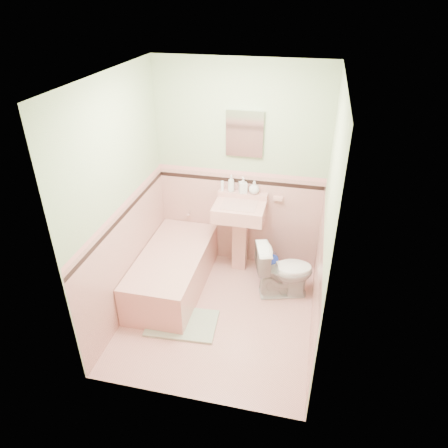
% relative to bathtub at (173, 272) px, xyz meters
% --- Properties ---
extents(floor, '(2.20, 2.20, 0.00)m').
position_rel_bathtub_xyz_m(floor, '(0.63, -0.33, -0.23)').
color(floor, '#D9998E').
rests_on(floor, ground).
extents(ceiling, '(2.20, 2.20, 0.00)m').
position_rel_bathtub_xyz_m(ceiling, '(0.63, -0.33, 2.27)').
color(ceiling, white).
rests_on(ceiling, ground).
extents(wall_back, '(2.50, 0.00, 2.50)m').
position_rel_bathtub_xyz_m(wall_back, '(0.63, 0.77, 1.02)').
color(wall_back, beige).
rests_on(wall_back, ground).
extents(wall_front, '(2.50, 0.00, 2.50)m').
position_rel_bathtub_xyz_m(wall_front, '(0.63, -1.43, 1.02)').
color(wall_front, beige).
rests_on(wall_front, ground).
extents(wall_left, '(0.00, 2.50, 2.50)m').
position_rel_bathtub_xyz_m(wall_left, '(-0.37, -0.33, 1.02)').
color(wall_left, beige).
rests_on(wall_left, ground).
extents(wall_right, '(0.00, 2.50, 2.50)m').
position_rel_bathtub_xyz_m(wall_right, '(1.63, -0.33, 1.02)').
color(wall_right, beige).
rests_on(wall_right, ground).
extents(wainscot_back, '(2.00, 0.00, 2.00)m').
position_rel_bathtub_xyz_m(wainscot_back, '(0.63, 0.76, 0.38)').
color(wainscot_back, '#DC9F93').
rests_on(wainscot_back, ground).
extents(wainscot_front, '(2.00, 0.00, 2.00)m').
position_rel_bathtub_xyz_m(wainscot_front, '(0.63, -1.42, 0.38)').
color(wainscot_front, '#DC9F93').
rests_on(wainscot_front, ground).
extents(wainscot_left, '(0.00, 2.20, 2.20)m').
position_rel_bathtub_xyz_m(wainscot_left, '(-0.36, -0.33, 0.38)').
color(wainscot_left, '#DC9F93').
rests_on(wainscot_left, ground).
extents(wainscot_right, '(0.00, 2.20, 2.20)m').
position_rel_bathtub_xyz_m(wainscot_right, '(1.62, -0.33, 0.38)').
color(wainscot_right, '#DC9F93').
rests_on(wainscot_right, ground).
extents(accent_back, '(2.00, 0.00, 2.00)m').
position_rel_bathtub_xyz_m(accent_back, '(0.63, 0.75, 0.90)').
color(accent_back, black).
rests_on(accent_back, ground).
extents(accent_front, '(2.00, 0.00, 2.00)m').
position_rel_bathtub_xyz_m(accent_front, '(0.63, -1.41, 0.90)').
color(accent_front, black).
rests_on(accent_front, ground).
extents(accent_left, '(0.00, 2.20, 2.20)m').
position_rel_bathtub_xyz_m(accent_left, '(-0.35, -0.33, 0.89)').
color(accent_left, black).
rests_on(accent_left, ground).
extents(accent_right, '(0.00, 2.20, 2.20)m').
position_rel_bathtub_xyz_m(accent_right, '(1.61, -0.33, 0.89)').
color(accent_right, black).
rests_on(accent_right, ground).
extents(cap_back, '(2.00, 0.00, 2.00)m').
position_rel_bathtub_xyz_m(cap_back, '(0.63, 0.75, 0.99)').
color(cap_back, '#D98F88').
rests_on(cap_back, ground).
extents(cap_front, '(2.00, 0.00, 2.00)m').
position_rel_bathtub_xyz_m(cap_front, '(0.63, -1.41, 0.99)').
color(cap_front, '#D98F88').
rests_on(cap_front, ground).
extents(cap_left, '(0.00, 2.20, 2.20)m').
position_rel_bathtub_xyz_m(cap_left, '(-0.35, -0.33, 1.00)').
color(cap_left, '#D98F88').
rests_on(cap_left, ground).
extents(cap_right, '(0.00, 2.20, 2.20)m').
position_rel_bathtub_xyz_m(cap_right, '(1.61, -0.33, 1.00)').
color(cap_right, '#D98F88').
rests_on(cap_right, ground).
extents(bathtub, '(0.70, 1.50, 0.45)m').
position_rel_bathtub_xyz_m(bathtub, '(0.00, 0.00, 0.00)').
color(bathtub, tan).
rests_on(bathtub, floor).
extents(tub_faucet, '(0.04, 0.12, 0.04)m').
position_rel_bathtub_xyz_m(tub_faucet, '(0.00, 0.72, 0.41)').
color(tub_faucet, silver).
rests_on(tub_faucet, wall_back).
extents(sink, '(0.59, 0.49, 0.93)m').
position_rel_bathtub_xyz_m(sink, '(0.68, 0.53, 0.24)').
color(sink, tan).
rests_on(sink, floor).
extents(sink_faucet, '(0.02, 0.02, 0.10)m').
position_rel_bathtub_xyz_m(sink_faucet, '(0.68, 0.67, 0.72)').
color(sink_faucet, silver).
rests_on(sink_faucet, sink).
extents(medicine_cabinet, '(0.41, 0.04, 0.52)m').
position_rel_bathtub_xyz_m(medicine_cabinet, '(0.68, 0.74, 1.47)').
color(medicine_cabinet, white).
rests_on(medicine_cabinet, wall_back).
extents(soap_dish, '(0.11, 0.06, 0.04)m').
position_rel_bathtub_xyz_m(soap_dish, '(1.10, 0.73, 0.72)').
color(soap_dish, tan).
rests_on(soap_dish, wall_back).
extents(soap_bottle_left, '(0.10, 0.10, 0.21)m').
position_rel_bathtub_xyz_m(soap_bottle_left, '(0.54, 0.71, 0.87)').
color(soap_bottle_left, '#B2B2B2').
rests_on(soap_bottle_left, sink).
extents(soap_bottle_mid, '(0.12, 0.12, 0.19)m').
position_rel_bathtub_xyz_m(soap_bottle_mid, '(0.68, 0.71, 0.86)').
color(soap_bottle_mid, '#B2B2B2').
rests_on(soap_bottle_mid, sink).
extents(soap_bottle_right, '(0.13, 0.13, 0.16)m').
position_rel_bathtub_xyz_m(soap_bottle_right, '(0.81, 0.71, 0.85)').
color(soap_bottle_right, '#B2B2B2').
rests_on(soap_bottle_right, sink).
extents(tube, '(0.05, 0.05, 0.12)m').
position_rel_bathtub_xyz_m(tube, '(0.43, 0.71, 0.83)').
color(tube, white).
rests_on(tube, sink).
extents(toilet, '(0.72, 0.53, 0.66)m').
position_rel_bathtub_xyz_m(toilet, '(1.27, 0.18, 0.10)').
color(toilet, white).
rests_on(toilet, floor).
extents(bucket, '(0.30, 0.30, 0.25)m').
position_rel_bathtub_xyz_m(bucket, '(1.05, 0.48, -0.10)').
color(bucket, navy).
rests_on(bucket, floor).
extents(bath_mat, '(0.76, 0.53, 0.03)m').
position_rel_bathtub_xyz_m(bath_mat, '(0.29, -0.57, -0.21)').
color(bath_mat, gray).
rests_on(bath_mat, floor).
extents(shoe, '(0.15, 0.10, 0.06)m').
position_rel_bathtub_xyz_m(shoe, '(0.21, -0.57, -0.17)').
color(shoe, '#BF1E59').
rests_on(shoe, bath_mat).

